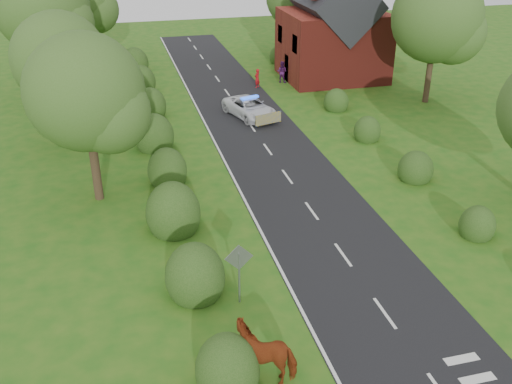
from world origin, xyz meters
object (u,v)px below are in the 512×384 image
object	(u,v)px
road_sign	(239,265)
pedestrian_purple	(282,72)
cow	(266,353)
police_van	(250,108)
pedestrian_red	(257,78)

from	to	relation	value
road_sign	pedestrian_purple	xyz separation A→B (m)	(10.03, 27.69, -0.77)
cow	pedestrian_purple	distance (m)	33.02
police_van	road_sign	bearing A→B (deg)	-122.00
pedestrian_purple	pedestrian_red	bearing A→B (deg)	57.25
pedestrian_red	pedestrian_purple	bearing A→B (deg)	159.29
police_van	pedestrian_purple	bearing A→B (deg)	41.80
cow	police_van	size ratio (longest dim) A/B	0.45
road_sign	pedestrian_red	size ratio (longest dim) A/B	1.65
police_van	pedestrian_red	distance (m)	7.10
road_sign	pedestrian_red	world-z (taller)	road_sign
road_sign	pedestrian_purple	world-z (taller)	road_sign
road_sign	pedestrian_purple	bearing A→B (deg)	70.10
road_sign	police_van	bearing A→B (deg)	74.97
cow	pedestrian_red	size ratio (longest dim) A/B	1.53
cow	pedestrian_purple	bearing A→B (deg)	-176.92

